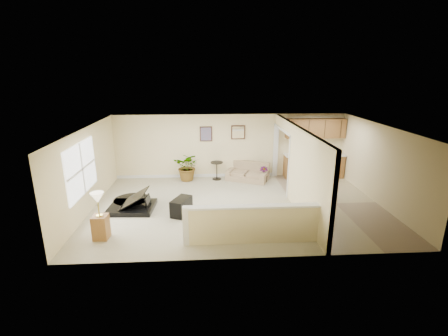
{
  "coord_description": "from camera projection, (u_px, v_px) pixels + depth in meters",
  "views": [
    {
      "loc": [
        -1.01,
        -9.43,
        4.08
      ],
      "look_at": [
        -0.41,
        0.4,
        1.13
      ],
      "focal_mm": 26.0,
      "sensor_mm": 36.0,
      "label": 1
    }
  ],
  "objects": [
    {
      "name": "ceiling",
      "position": [
        239.0,
        127.0,
        9.53
      ],
      "size": [
        9.0,
        6.0,
        0.04
      ],
      "primitive_type": "cube",
      "color": "silver",
      "rests_on": "back_wall"
    },
    {
      "name": "interior_partition",
      "position": [
        294.0,
        166.0,
        10.24
      ],
      "size": [
        0.18,
        5.99,
        2.5
      ],
      "color": "beige",
      "rests_on": "floor"
    },
    {
      "name": "small_plant",
      "position": [
        263.0,
        175.0,
        12.41
      ],
      "size": [
        0.34,
        0.34,
        0.59
      ],
      "color": "black",
      "rests_on": "floor"
    },
    {
      "name": "pony_half_wall",
      "position": [
        251.0,
        223.0,
        7.9
      ],
      "size": [
        3.42,
        0.22,
        1.0
      ],
      "color": "beige",
      "rests_on": "floor"
    },
    {
      "name": "wall_mirror",
      "position": [
        238.0,
        132.0,
        12.59
      ],
      "size": [
        0.55,
        0.04,
        0.55
      ],
      "color": "#3C2215",
      "rests_on": "back_wall"
    },
    {
      "name": "piano",
      "position": [
        130.0,
        192.0,
        9.93
      ],
      "size": [
        1.64,
        1.7,
        1.27
      ],
      "rotation": [
        0.0,
        0.0,
        -0.06
      ],
      "color": "black",
      "rests_on": "floor"
    },
    {
      "name": "piano_bench",
      "position": [
        181.0,
        207.0,
        9.56
      ],
      "size": [
        0.66,
        0.84,
        0.5
      ],
      "primitive_type": "cube",
      "rotation": [
        0.0,
        0.0,
        -0.42
      ],
      "color": "black",
      "rests_on": "floor"
    },
    {
      "name": "lamp_stand",
      "position": [
        100.0,
        219.0,
        8.1
      ],
      "size": [
        0.38,
        0.38,
        1.24
      ],
      "color": "#8E5E2E",
      "rests_on": "floor"
    },
    {
      "name": "kitchen_cabinets",
      "position": [
        311.0,
        156.0,
        12.8
      ],
      "size": [
        2.36,
        0.65,
        2.33
      ],
      "color": "#8E5E2E",
      "rests_on": "floor"
    },
    {
      "name": "kitchen_vinyl",
      "position": [
        335.0,
        203.0,
        10.43
      ],
      "size": [
        2.7,
        6.0,
        0.01
      ],
      "primitive_type": "cube",
      "color": "tan",
      "rests_on": "floor"
    },
    {
      "name": "left_wall",
      "position": [
        88.0,
        171.0,
        9.62
      ],
      "size": [
        0.04,
        6.0,
        2.5
      ],
      "primitive_type": "cube",
      "color": "beige",
      "rests_on": "floor"
    },
    {
      "name": "back_wall",
      "position": [
        230.0,
        146.0,
        12.76
      ],
      "size": [
        9.0,
        0.04,
        2.5
      ],
      "primitive_type": "cube",
      "color": "beige",
      "rests_on": "floor"
    },
    {
      "name": "wall_art_left",
      "position": [
        206.0,
        134.0,
        12.53
      ],
      "size": [
        0.48,
        0.04,
        0.58
      ],
      "color": "#3C2215",
      "rests_on": "back_wall"
    },
    {
      "name": "left_window",
      "position": [
        81.0,
        169.0,
        9.09
      ],
      "size": [
        0.05,
        2.15,
        1.45
      ],
      "primitive_type": "cube",
      "color": "white",
      "rests_on": "left_wall"
    },
    {
      "name": "right_wall",
      "position": [
        381.0,
        165.0,
        10.15
      ],
      "size": [
        0.04,
        6.0,
        2.5
      ],
      "primitive_type": "cube",
      "color": "beige",
      "rests_on": "floor"
    },
    {
      "name": "accent_table",
      "position": [
        217.0,
        168.0,
        12.62
      ],
      "size": [
        0.48,
        0.48,
        0.7
      ],
      "color": "black",
      "rests_on": "floor"
    },
    {
      "name": "palm_plant",
      "position": [
        188.0,
        167.0,
        12.48
      ],
      "size": [
        1.2,
        1.11,
        1.11
      ],
      "color": "black",
      "rests_on": "floor"
    },
    {
      "name": "loveseat",
      "position": [
        247.0,
        171.0,
        12.64
      ],
      "size": [
        1.89,
        1.47,
        0.88
      ],
      "rotation": [
        0.0,
        0.0,
        -0.43
      ],
      "color": "tan",
      "rests_on": "floor"
    },
    {
      "name": "floor",
      "position": [
        238.0,
        206.0,
        10.25
      ],
      "size": [
        9.0,
        9.0,
        0.0
      ],
      "primitive_type": "plane",
      "color": "#BFB594",
      "rests_on": "ground"
    },
    {
      "name": "front_wall",
      "position": [
        252.0,
        207.0,
        7.02
      ],
      "size": [
        9.0,
        0.04,
        2.5
      ],
      "primitive_type": "cube",
      "color": "beige",
      "rests_on": "floor"
    }
  ]
}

